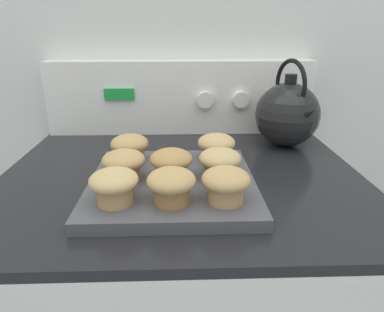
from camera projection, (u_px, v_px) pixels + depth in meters
The scene contains 12 objects.
wall_back at pixel (180, 19), 0.94m from camera, with size 8.00×0.05×2.40m.
control_panel at pixel (181, 97), 0.96m from camera, with size 0.73×0.07×0.20m.
muffin_pan at pixel (173, 184), 0.64m from camera, with size 0.30×0.30×0.02m.
muffin_r0_c0 at pixel (114, 185), 0.54m from camera, with size 0.08×0.08×0.06m.
muffin_r0_c1 at pixel (171, 185), 0.54m from camera, with size 0.08×0.08×0.06m.
muffin_r0_c2 at pixel (226, 183), 0.55m from camera, with size 0.08×0.08×0.06m.
muffin_r1_c0 at pixel (124, 164), 0.62m from camera, with size 0.08×0.08×0.06m.
muffin_r1_c1 at pixel (171, 163), 0.63m from camera, with size 0.08×0.08×0.06m.
muffin_r1_c2 at pixel (220, 162), 0.63m from camera, with size 0.08×0.08×0.06m.
muffin_r2_c0 at pixel (130, 147), 0.71m from camera, with size 0.08×0.08×0.06m.
muffin_r2_c2 at pixel (216, 146), 0.72m from camera, with size 0.08×0.08×0.06m.
tea_kettle at pixel (288, 114), 0.85m from camera, with size 0.16×0.19×0.22m.
Camera 1 is at (-0.00, -0.34, 1.18)m, focal length 32.00 mm.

